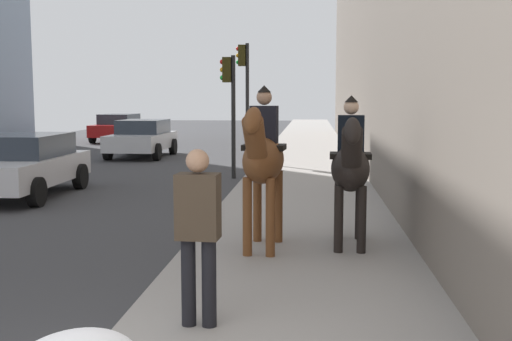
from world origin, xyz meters
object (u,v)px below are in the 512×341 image
(traffic_light_far_curb, at_px, (245,85))
(car_far_lane, at_px, (118,127))
(mounted_horse_near, at_px, (263,158))
(car_mid_lane, at_px, (24,164))
(car_near_lane, at_px, (142,138))
(pedestrian_greeting, at_px, (198,226))
(mounted_horse_far, at_px, (350,165))
(traffic_light_near_curb, at_px, (230,96))

(traffic_light_far_curb, bearing_deg, car_far_lane, 34.99)
(mounted_horse_near, relative_size, car_far_lane, 0.57)
(car_mid_lane, height_order, car_far_lane, same)
(mounted_horse_near, height_order, car_near_lane, mounted_horse_near)
(car_far_lane, bearing_deg, car_near_lane, 23.69)
(car_far_lane, bearing_deg, pedestrian_greeting, 19.53)
(car_far_lane, bearing_deg, mounted_horse_near, 22.57)
(mounted_horse_far, distance_m, car_far_lane, 25.66)
(mounted_horse_far, distance_m, pedestrian_greeting, 3.78)
(car_mid_lane, height_order, traffic_light_far_curb, traffic_light_far_curb)
(traffic_light_near_curb, bearing_deg, mounted_horse_far, -161.57)
(mounted_horse_near, xyz_separation_m, traffic_light_far_curb, (12.37, 1.56, 1.28))
(car_near_lane, bearing_deg, mounted_horse_near, 21.71)
(mounted_horse_near, xyz_separation_m, mounted_horse_far, (0.31, -1.25, -0.12))
(traffic_light_near_curb, bearing_deg, pedestrian_greeting, -174.09)
(pedestrian_greeting, bearing_deg, traffic_light_far_curb, 7.45)
(pedestrian_greeting, xyz_separation_m, car_mid_lane, (8.32, 5.60, -0.34))
(mounted_horse_far, bearing_deg, traffic_light_near_curb, -159.29)
(pedestrian_greeting, xyz_separation_m, traffic_light_far_curb, (15.47, 1.19, 1.63))
(car_near_lane, distance_m, car_far_lane, 9.22)
(pedestrian_greeting, distance_m, car_far_lane, 28.23)
(car_near_lane, xyz_separation_m, traffic_light_near_curb, (-6.23, -4.24, 1.58))
(car_mid_lane, bearing_deg, mounted_horse_far, 54.72)
(mounted_horse_far, bearing_deg, car_near_lane, -152.11)
(pedestrian_greeting, relative_size, car_near_lane, 0.40)
(mounted_horse_far, distance_m, traffic_light_near_curb, 9.12)
(mounted_horse_near, xyz_separation_m, car_mid_lane, (5.21, 5.97, -0.69))
(car_mid_lane, xyz_separation_m, car_far_lane, (18.41, 3.47, 0.01))
(mounted_horse_near, height_order, mounted_horse_far, mounted_horse_near)
(mounted_horse_near, xyz_separation_m, car_far_lane, (23.62, 9.44, -0.68))
(mounted_horse_far, relative_size, traffic_light_near_curb, 0.64)
(mounted_horse_near, height_order, traffic_light_far_curb, traffic_light_far_curb)
(pedestrian_greeting, distance_m, car_mid_lane, 10.03)
(mounted_horse_far, xyz_separation_m, car_near_lane, (14.83, 7.10, -0.56))
(traffic_light_far_curb, bearing_deg, car_near_lane, 57.23)
(car_far_lane, height_order, traffic_light_far_curb, traffic_light_far_curb)
(pedestrian_greeting, relative_size, traffic_light_near_curb, 0.49)
(mounted_horse_far, bearing_deg, mounted_horse_near, -73.99)
(mounted_horse_far, relative_size, pedestrian_greeting, 1.30)
(car_mid_lane, bearing_deg, traffic_light_far_curb, 147.26)
(mounted_horse_near, distance_m, mounted_horse_far, 1.29)
(traffic_light_near_curb, height_order, traffic_light_far_curb, traffic_light_far_curb)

